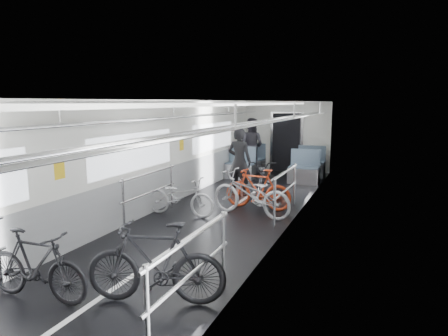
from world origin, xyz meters
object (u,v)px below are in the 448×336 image
object	(u,v)px
bike_left_far	(180,197)
bike_right_far	(258,189)
bike_left_mid	(36,265)
person_standing	(239,162)
bike_right_near	(156,263)
person_seated	(251,146)
bike_right_mid	(250,194)
bike_aisle	(263,179)

from	to	relation	value
bike_left_far	bike_right_far	xyz separation A→B (m)	(1.38, 1.11, 0.05)
bike_left_mid	person_standing	distance (m)	6.19
bike_right_far	person_standing	size ratio (longest dim) A/B	0.88
bike_right_near	person_seated	xyz separation A→B (m)	(-1.69, 8.85, 0.42)
bike_right_near	bike_right_far	distance (m)	4.54
bike_right_near	bike_right_mid	bearing A→B (deg)	165.80
bike_right_near	bike_aisle	bearing A→B (deg)	167.57
bike_aisle	person_seated	distance (m)	3.57
bike_left_mid	person_standing	size ratio (longest dim) A/B	0.84
bike_left_far	bike_right_near	distance (m)	3.74
bike_left_mid	bike_right_near	distance (m)	1.46
bike_right_mid	person_standing	xyz separation A→B (m)	(-0.87, 1.74, 0.39)
bike_right_near	bike_right_mid	size ratio (longest dim) A/B	0.92
bike_right_near	bike_left_far	bearing A→B (deg)	-172.06
person_standing	bike_left_mid	bearing A→B (deg)	90.57
bike_left_mid	person_seated	world-z (taller)	person_seated
bike_aisle	person_seated	bearing A→B (deg)	98.81
bike_right_far	person_standing	xyz separation A→B (m)	(-0.85, 1.14, 0.41)
bike_right_far	bike_aisle	xyz separation A→B (m)	(-0.20, 1.04, 0.03)
bike_right_far	person_standing	bearing A→B (deg)	-140.39
bike_right_near	person_standing	xyz separation A→B (m)	(-0.97, 5.68, 0.37)
bike_left_mid	bike_right_mid	bearing A→B (deg)	-18.73
bike_right_mid	bike_left_far	bearing A→B (deg)	-58.41
bike_left_mid	bike_aisle	world-z (taller)	bike_aisle
bike_left_mid	person_standing	xyz separation A→B (m)	(0.40, 6.16, 0.43)
bike_right_far	bike_right_mid	bearing A→B (deg)	4.85
bike_right_near	person_seated	distance (m)	9.02
bike_left_far	bike_right_mid	bearing A→B (deg)	-70.35
bike_left_mid	bike_aisle	size ratio (longest dim) A/B	0.78
bike_aisle	person_seated	size ratio (longest dim) A/B	1.02
bike_aisle	person_standing	world-z (taller)	person_standing
bike_left_far	person_seated	bearing A→B (deg)	1.53
bike_right_mid	person_standing	distance (m)	1.99
bike_left_mid	bike_aisle	xyz separation A→B (m)	(1.05, 6.06, 0.05)
bike_aisle	bike_left_mid	bearing A→B (deg)	-113.83
bike_right_mid	person_standing	bearing A→B (deg)	-142.07
person_seated	bike_left_mid	bearing A→B (deg)	97.84
bike_right_near	bike_right_far	bearing A→B (deg)	165.84
bike_left_far	person_standing	world-z (taller)	person_standing
bike_left_far	bike_right_mid	size ratio (longest dim) A/B	0.86
bike_right_far	bike_aisle	size ratio (longest dim) A/B	0.81
person_seated	bike_right_near	bearing A→B (deg)	106.72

